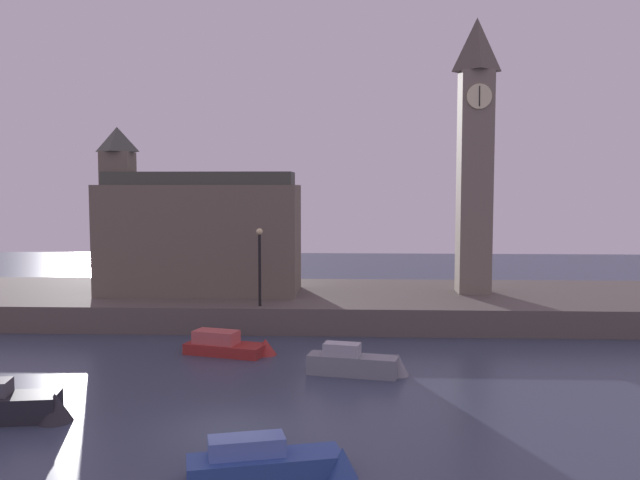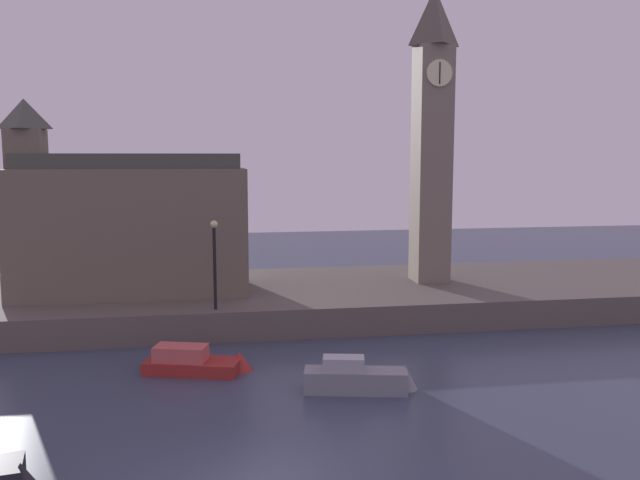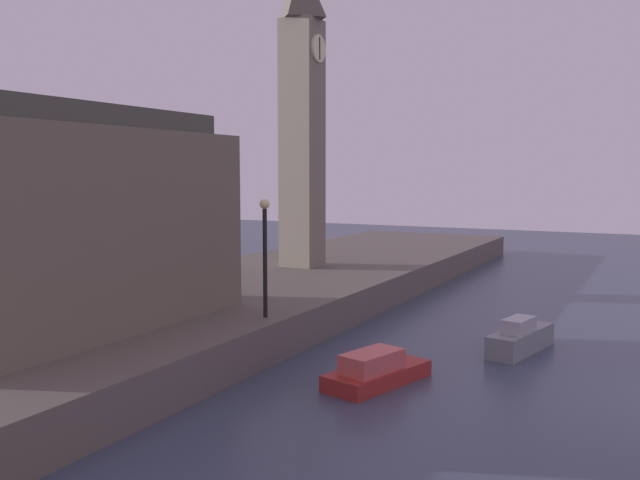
{
  "view_description": "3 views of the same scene",
  "coord_description": "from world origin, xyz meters",
  "views": [
    {
      "loc": [
        3.9,
        -21.78,
        8.09
      ],
      "look_at": [
        2.28,
        14.9,
        5.19
      ],
      "focal_mm": 37.64,
      "sensor_mm": 36.0,
      "label": 1
    },
    {
      "loc": [
        -1.3,
        -16.82,
        8.86
      ],
      "look_at": [
        4.58,
        17.73,
        4.41
      ],
      "focal_mm": 36.91,
      "sensor_mm": 36.0,
      "label": 2
    },
    {
      "loc": [
        -21.91,
        1.83,
        6.78
      ],
      "look_at": [
        1.74,
        14.03,
        4.14
      ],
      "focal_mm": 38.13,
      "sensor_mm": 36.0,
      "label": 3
    }
  ],
  "objects": [
    {
      "name": "boat_barge_dark",
      "position": [
        -7.92,
        0.38,
        0.54
      ],
      "size": [
        4.89,
        2.03,
        1.43
      ],
      "color": "#232328",
      "rests_on": "ground"
    },
    {
      "name": "boat_dinghy_red",
      "position": [
        -1.63,
        9.97,
        0.4
      ],
      "size": [
        4.87,
        2.55,
        1.35
      ],
      "color": "maroon",
      "rests_on": "ground"
    },
    {
      "name": "clock_tower",
      "position": [
        11.64,
        20.27,
        10.23
      ],
      "size": [
        2.16,
        2.21,
        16.89
      ],
      "color": "slate",
      "rests_on": "far_embankment"
    },
    {
      "name": "parliament_hall",
      "position": [
        -5.76,
        19.58,
        5.23
      ],
      "size": [
        12.25,
        5.0,
        10.32
      ],
      "color": "#6B6051",
      "rests_on": "far_embankment"
    },
    {
      "name": "streetlamp",
      "position": [
        -1.06,
        14.84,
        4.17
      ],
      "size": [
        0.36,
        0.36,
        4.33
      ],
      "color": "black",
      "rests_on": "far_embankment"
    },
    {
      "name": "boat_tour_blue",
      "position": [
        1.99,
        -3.68,
        0.41
      ],
      "size": [
        5.08,
        2.28,
        1.34
      ],
      "color": "#2D4C93",
      "rests_on": "ground"
    },
    {
      "name": "ground_plane",
      "position": [
        0.0,
        0.0,
        0.0
      ],
      "size": [
        120.0,
        120.0,
        0.0
      ],
      "primitive_type": "plane",
      "color": "#384256"
    },
    {
      "name": "far_embankment",
      "position": [
        0.0,
        20.0,
        0.75
      ],
      "size": [
        70.0,
        12.0,
        1.5
      ],
      "primitive_type": "cube",
      "color": "#5B544C",
      "rests_on": "ground"
    },
    {
      "name": "boat_cruiser_grey",
      "position": [
        4.36,
        6.64,
        0.52
      ],
      "size": [
        4.55,
        1.9,
        1.4
      ],
      "color": "gray",
      "rests_on": "ground"
    }
  ]
}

